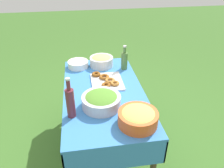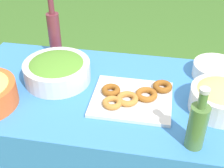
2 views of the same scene
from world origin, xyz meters
TOP-DOWN VIEW (x-y plane):
  - picnic_table at (0.00, 0.00)m, footprint 1.42×0.75m
  - salad_bowl at (0.25, -0.05)m, footprint 0.33×0.33m
  - pasta_bowl at (-0.53, 0.04)m, footprint 0.27×0.27m
  - donut_platter at (-0.15, 0.05)m, footprint 0.37×0.31m
  - plate_stack at (-0.54, -0.23)m, footprint 0.23×0.23m
  - olive_oil_bottle at (-0.42, 0.29)m, footprint 0.07×0.07m
  - wine_bottle at (0.34, -0.30)m, footprint 0.07×0.07m

SIDE VIEW (x-z plane):
  - picnic_table at x=0.00m, z-range 0.27..1.04m
  - donut_platter at x=-0.15m, z-range 0.76..0.80m
  - plate_stack at x=-0.54m, z-range 0.76..0.84m
  - salad_bowl at x=0.25m, z-range 0.77..0.89m
  - pasta_bowl at x=-0.53m, z-range 0.77..0.89m
  - olive_oil_bottle at x=-0.42m, z-range 0.73..1.01m
  - wine_bottle at x=0.34m, z-range 0.73..1.07m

